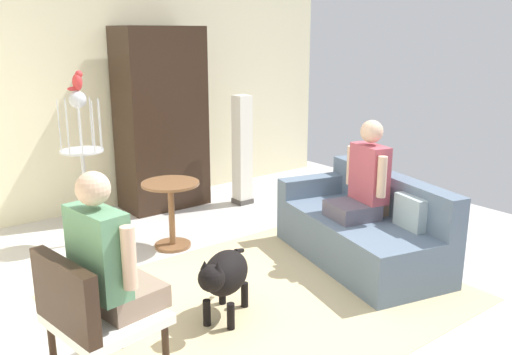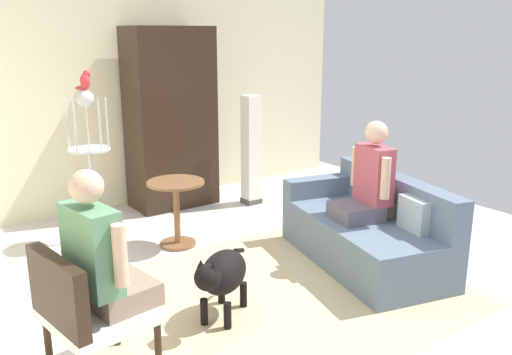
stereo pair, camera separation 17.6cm
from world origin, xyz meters
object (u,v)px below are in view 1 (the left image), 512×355
object	(u,v)px
column_lamp	(242,151)
dog	(224,275)
armchair	(88,311)
round_end_table	(171,206)
person_on_couch	(364,179)
armoire_cabinet	(161,119)
parrot	(77,81)
person_on_armchair	(107,259)
couch	(363,229)
bird_cage_stand	(83,166)

from	to	relation	value
column_lamp	dog	bearing A→B (deg)	-129.31
armchair	round_end_table	world-z (taller)	armchair
person_on_couch	armoire_cabinet	bearing A→B (deg)	103.16
parrot	column_lamp	bearing A→B (deg)	3.49
armchair	person_on_armchair	distance (m)	0.31
person_on_couch	dog	distance (m)	1.64
column_lamp	armchair	bearing A→B (deg)	-140.36
couch	armoire_cabinet	bearing A→B (deg)	104.04
parrot	person_on_couch	bearing A→B (deg)	-47.40
bird_cage_stand	person_on_armchair	bearing A→B (deg)	-107.77
person_on_couch	bird_cage_stand	distance (m)	2.65
armoire_cabinet	column_lamp	bearing A→B (deg)	-33.10
person_on_couch	dog	size ratio (longest dim) A/B	1.29
person_on_couch	armoire_cabinet	distance (m)	2.67
round_end_table	armchair	bearing A→B (deg)	-131.61
armchair	person_on_couch	xyz separation A→B (m)	(2.65, 0.28, 0.27)
couch	round_end_table	bearing A→B (deg)	132.46
couch	dog	xyz separation A→B (m)	(-1.62, -0.11, 0.06)
person_on_couch	dog	xyz separation A→B (m)	(-1.58, -0.10, -0.42)
couch	round_end_table	size ratio (longest dim) A/B	2.82
parrot	column_lamp	xyz separation A→B (m)	(1.98, 0.12, -0.94)
armchair	person_on_couch	world-z (taller)	person_on_couch
dog	armoire_cabinet	distance (m)	2.94
person_on_couch	parrot	size ratio (longest dim) A/B	4.71
couch	person_on_armchair	world-z (taller)	person_on_armchair
dog	column_lamp	bearing A→B (deg)	50.69
couch	dog	distance (m)	1.62
couch	round_end_table	xyz separation A→B (m)	(-1.23, 1.34, 0.12)
armchair	column_lamp	distance (m)	3.69
couch	parrot	bearing A→B (deg)	133.43
person_on_couch	person_on_armchair	size ratio (longest dim) A/B	1.01
parrot	column_lamp	size ratio (longest dim) A/B	0.14
armchair	parrot	world-z (taller)	parrot
couch	person_on_armchair	size ratio (longest dim) A/B	2.14
bird_cage_stand	column_lamp	xyz separation A→B (m)	(1.99, 0.12, -0.14)
round_end_table	person_on_couch	bearing A→B (deg)	-48.76
armchair	armoire_cabinet	xyz separation A→B (m)	(2.04, 2.87, 0.55)
person_on_armchair	column_lamp	xyz separation A→B (m)	(2.70, 2.33, -0.13)
couch	person_on_couch	distance (m)	0.48
round_end_table	armoire_cabinet	size ratio (longest dim) A/B	0.31
bird_cage_stand	person_on_couch	bearing A→B (deg)	-47.20
person_on_armchair	round_end_table	distance (m)	2.12
dog	parrot	size ratio (longest dim) A/B	3.65
armchair	dog	bearing A→B (deg)	10.02
person_on_armchair	parrot	xyz separation A→B (m)	(0.72, 2.21, 0.82)
person_on_armchair	column_lamp	size ratio (longest dim) A/B	0.65
column_lamp	round_end_table	bearing A→B (deg)	-152.80
couch	column_lamp	size ratio (longest dim) A/B	1.40
parrot	column_lamp	world-z (taller)	parrot
bird_cage_stand	parrot	size ratio (longest dim) A/B	8.18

